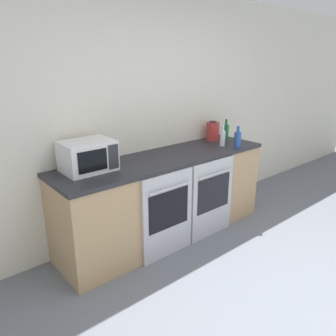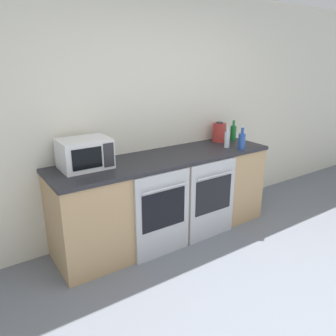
% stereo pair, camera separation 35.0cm
% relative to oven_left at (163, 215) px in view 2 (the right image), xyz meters
% --- Properties ---
extents(wall_back, '(10.00, 0.06, 2.60)m').
position_rel_oven_left_xyz_m(wall_back, '(0.26, 0.69, 0.85)').
color(wall_back, silver).
rests_on(wall_back, ground_plane).
extents(counter_back, '(2.46, 0.67, 0.92)m').
position_rel_oven_left_xyz_m(counter_back, '(0.26, 0.34, 0.01)').
color(counter_back, tan).
rests_on(counter_back, ground_plane).
extents(oven_left, '(0.61, 0.06, 0.88)m').
position_rel_oven_left_xyz_m(oven_left, '(0.00, 0.00, 0.00)').
color(oven_left, '#B7BABF').
rests_on(oven_left, ground_plane).
extents(oven_right, '(0.61, 0.06, 0.88)m').
position_rel_oven_left_xyz_m(oven_right, '(0.64, 0.00, 0.00)').
color(oven_right, '#B7BABF').
rests_on(oven_right, ground_plane).
extents(microwave, '(0.46, 0.35, 0.28)m').
position_rel_oven_left_xyz_m(microwave, '(-0.58, 0.44, 0.61)').
color(microwave, silver).
rests_on(microwave, counter_back).
extents(bottle_clear, '(0.06, 0.06, 0.25)m').
position_rel_oven_left_xyz_m(bottle_clear, '(1.04, 0.24, 0.57)').
color(bottle_clear, silver).
rests_on(bottle_clear, counter_back).
extents(bottle_green, '(0.07, 0.07, 0.25)m').
position_rel_oven_left_xyz_m(bottle_green, '(1.36, 0.47, 0.57)').
color(bottle_green, '#19722D').
rests_on(bottle_green, counter_back).
extents(bottle_blue, '(0.08, 0.08, 0.25)m').
position_rel_oven_left_xyz_m(bottle_blue, '(1.11, 0.08, 0.57)').
color(bottle_blue, '#234793').
rests_on(bottle_blue, counter_back).
extents(kettle, '(0.16, 0.16, 0.24)m').
position_rel_oven_left_xyz_m(kettle, '(1.17, 0.52, 0.59)').
color(kettle, '#B2332D').
rests_on(kettle, counter_back).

